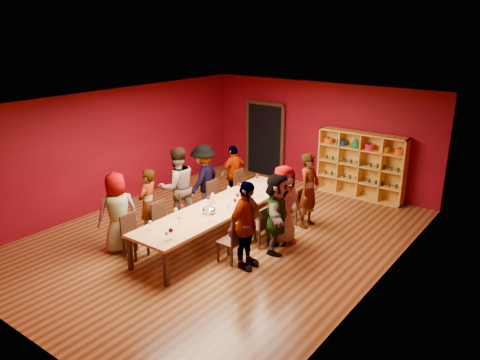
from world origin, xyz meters
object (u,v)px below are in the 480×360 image
object	(u,v)px
person_left_1	(148,203)
chair_person_left_0	(132,233)
person_left_2	(177,187)
tasting_table	(221,208)
chair_person_right_1	(233,239)
chair_person_right_4	(297,203)
person_right_4	(309,190)
chair_person_left_1	(162,220)
wine_bottle	(278,181)
person_left_4	(234,173)
chair_person_right_3	(272,217)
person_left_3	(204,179)
chair_person_right_2	(260,224)
spittoon_bowl	(209,210)
chair_person_left_3	(215,196)
person_right_1	(246,225)
person_right_2	(277,213)
shelving_unit	(362,162)
person_left_0	(118,212)
person_right_3	(284,204)
chair_person_left_4	(242,185)
chair_person_left_2	(189,208)

from	to	relation	value
person_left_1	chair_person_left_0	bearing A→B (deg)	11.61
chair_person_left_0	person_left_2	distance (m)	1.79
tasting_table	person_left_1	bearing A→B (deg)	-146.02
chair_person_right_1	chair_person_right_4	xyz separation A→B (m)	(0.00, 2.47, 0.00)
person_right_4	chair_person_left_1	bearing A→B (deg)	141.64
chair_person_left_1	wine_bottle	distance (m)	3.06
chair_person_left_1	tasting_table	bearing A→B (deg)	44.50
person_left_4	chair_person_right_4	distance (m)	2.12
person_left_2	chair_person_right_3	size ratio (longest dim) A/B	2.12
tasting_table	chair_person_right_4	xyz separation A→B (m)	(0.91, 1.73, -0.20)
tasting_table	chair_person_right_4	distance (m)	1.96
person_left_2	chair_person_right_1	world-z (taller)	person_left_2
person_left_3	chair_person_right_2	distance (m)	2.33
spittoon_bowl	chair_person_right_2	bearing A→B (deg)	37.67
chair_person_left_1	chair_person_left_3	distance (m)	1.80
person_left_2	chair_person_right_1	xyz separation A→B (m)	(2.17, -0.70, -0.45)
tasting_table	chair_person_left_0	xyz separation A→B (m)	(-0.91, -1.73, -0.20)
person_right_1	person_right_2	distance (m)	0.95
person_right_2	wine_bottle	size ratio (longest dim) A/B	5.55
person_left_1	chair_person_right_1	distance (m)	2.26
shelving_unit	person_left_0	distance (m)	6.63
person_left_0	chair_person_right_3	world-z (taller)	person_left_0
person_left_3	chair_person_right_4	distance (m)	2.37
chair_person_left_1	person_left_1	world-z (taller)	person_left_1
person_right_1	person_right_3	world-z (taller)	person_right_1
chair_person_right_3	person_right_4	bearing A→B (deg)	73.84
person_right_4	person_right_3	bearing A→B (deg)	179.53
chair_person_left_4	person_left_1	bearing A→B (deg)	-98.19
chair_person_right_4	spittoon_bowl	bearing A→B (deg)	-111.35
person_left_0	chair_person_left_2	distance (m)	1.78
person_right_3	person_left_3	bearing A→B (deg)	109.16
chair_person_right_1	chair_person_right_3	bearing A→B (deg)	90.00
chair_person_left_1	person_right_2	world-z (taller)	person_right_2
person_left_1	chair_person_left_4	size ratio (longest dim) A/B	1.76
person_right_1	spittoon_bowl	xyz separation A→B (m)	(-1.16, 0.28, -0.06)
person_left_3	wine_bottle	world-z (taller)	person_left_3
chair_person_left_0	chair_person_left_4	world-z (taller)	same
shelving_unit	chair_person_right_4	world-z (taller)	shelving_unit
tasting_table	chair_person_right_2	xyz separation A→B (m)	(0.91, 0.20, -0.20)
chair_person_left_2	person_right_3	xyz separation A→B (m)	(2.11, 0.70, 0.37)
chair_person_right_2	wine_bottle	bearing A→B (deg)	110.85
person_left_3	chair_person_left_4	size ratio (longest dim) A/B	1.96
person_right_4	spittoon_bowl	xyz separation A→B (m)	(-1.16, -2.18, -0.06)
person_left_4	wine_bottle	world-z (taller)	person_left_4
person_left_1	person_right_2	xyz separation A→B (m)	(2.65, 1.10, 0.07)
person_left_3	wine_bottle	distance (m)	1.84
person_left_2	spittoon_bowl	distance (m)	1.39
chair_person_left_2	chair_person_right_3	xyz separation A→B (m)	(1.82, 0.70, 0.00)
chair_person_left_0	chair_person_right_4	distance (m)	3.91
person_left_1	chair_person_left_4	distance (m)	2.94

